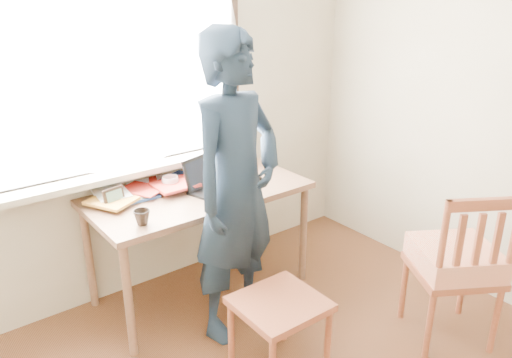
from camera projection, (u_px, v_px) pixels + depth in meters
room_shell at (350, 108)px, 1.90m from camera, size 3.52×4.02×2.61m
desk at (199, 202)px, 3.38m from camera, size 1.47×0.74×0.79m
laptop at (210, 182)px, 3.35m from camera, size 0.39×0.35×0.23m
mug_white at (170, 183)px, 3.36m from camera, size 0.14×0.14×0.09m
mug_dark at (142, 217)px, 2.85m from camera, size 0.14×0.14×0.09m
mouse at (257, 179)px, 3.51m from camera, size 0.09×0.06×0.04m
desk_clutter at (143, 190)px, 3.29m from camera, size 0.84×0.50×0.05m
book_a at (121, 197)px, 3.21m from camera, size 0.19×0.25×0.02m
book_b at (222, 168)px, 3.74m from camera, size 0.22×0.29×0.02m
picture_frame at (114, 198)px, 3.09m from camera, size 0.14×0.04×0.11m
work_chair at (279, 312)px, 2.74m from camera, size 0.46×0.44×0.47m
side_chair at (456, 261)px, 2.98m from camera, size 0.64×0.63×1.02m
person at (236, 190)px, 2.95m from camera, size 0.78×0.61×1.88m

